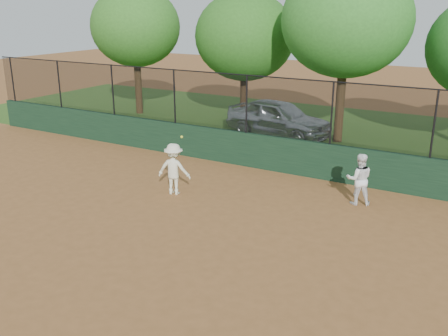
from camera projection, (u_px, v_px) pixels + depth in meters
The scene contains 10 objects.
ground at pixel (153, 232), 12.49m from camera, with size 80.00×80.00×0.00m, color #935C2F.
back_wall at pixel (259, 151), 17.24m from camera, with size 26.00×0.20×1.20m, color #193822.
grass_strip at pixel (317, 132), 22.37m from camera, with size 36.00×12.00×0.01m, color #2B5019.
parked_car at pixel (278, 118), 21.43m from camera, with size 1.87×4.66×1.59m, color #A3A9AD.
player_second at pixel (359, 179), 14.05m from camera, with size 0.73×0.56×1.49m, color white.
player_main at pixel (174, 169), 14.80m from camera, with size 1.12×0.80×1.91m.
fence_assembly at pixel (259, 104), 16.75m from camera, with size 26.00×0.06×2.00m.
tree_0 at pixel (135, 27), 24.88m from camera, with size 4.61×4.19×6.39m.
tree_1 at pixel (245, 37), 23.02m from camera, with size 4.71×4.28×6.07m.
tree_2 at pixel (346, 21), 19.29m from camera, with size 5.13×4.66×7.06m.
Camera 1 is at (7.22, -8.96, 5.42)m, focal length 40.00 mm.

